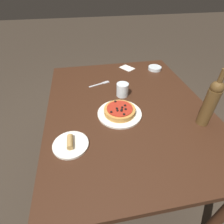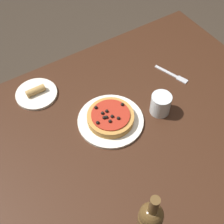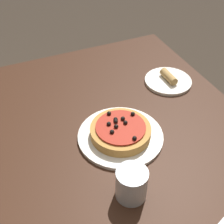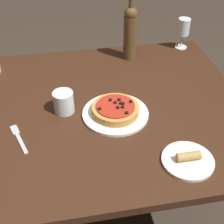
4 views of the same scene
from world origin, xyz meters
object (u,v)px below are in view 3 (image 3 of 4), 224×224
side_plate (168,80)px  dining_table (111,181)px  pizza (121,131)px  water_cup (131,184)px  dinner_plate (120,136)px

side_plate → dining_table: bearing=-52.5°
dining_table → side_plate: side_plate is taller
pizza → side_plate: size_ratio=1.05×
pizza → water_cup: water_cup is taller
dining_table → dinner_plate: dinner_plate is taller
side_plate → dinner_plate: bearing=-56.3°
dining_table → dinner_plate: bearing=140.0°
dinner_plate → pizza: size_ratio=1.42×
pizza → water_cup: 0.22m
dining_table → water_cup: water_cup is taller
water_cup → pizza: bearing=162.6°
side_plate → pizza: bearing=-56.4°
water_cup → side_plate: (-0.41, 0.37, -0.04)m
pizza → side_plate: 0.36m
pizza → water_cup: size_ratio=2.09×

